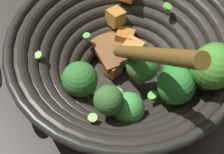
% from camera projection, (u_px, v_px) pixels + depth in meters
% --- Properties ---
extents(ground_plane, '(4.00, 4.00, 0.00)m').
position_uv_depth(ground_plane, '(123.00, 81.00, 0.56)').
color(ground_plane, '#332D28').
extents(wok, '(0.34, 0.34, 0.24)m').
position_uv_depth(wok, '(126.00, 57.00, 0.50)').
color(wok, black).
rests_on(wok, ground).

